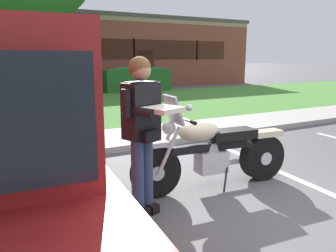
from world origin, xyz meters
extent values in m
plane|color=#565659|center=(0.00, 0.00, 0.00)|extent=(140.00, 140.00, 0.00)
cube|color=#ADA89E|center=(0.00, 3.16, 0.06)|extent=(60.00, 0.20, 0.12)
cube|color=#ADA89E|center=(0.00, 4.01, 0.04)|extent=(60.00, 1.50, 0.08)
cube|color=#478433|center=(0.00, 8.72, 0.03)|extent=(60.00, 7.92, 0.06)
cube|color=silver|center=(-1.49, 0.20, 0.00)|extent=(0.50, 4.39, 0.01)
cube|color=silver|center=(1.15, 0.20, 0.00)|extent=(0.50, 4.39, 0.01)
cylinder|color=black|center=(-0.83, 0.99, 0.32)|extent=(0.65, 0.16, 0.64)
cylinder|color=silver|center=(-0.83, 0.99, 0.32)|extent=(0.19, 0.14, 0.18)
cylinder|color=black|center=(0.76, 0.84, 0.32)|extent=(0.65, 0.24, 0.64)
cylinder|color=silver|center=(0.76, 0.84, 0.32)|extent=(0.20, 0.22, 0.18)
cube|color=silver|center=(-0.83, 0.99, 0.67)|extent=(0.45, 0.18, 0.06)
cube|color=beige|center=(0.81, 0.84, 0.66)|extent=(0.46, 0.24, 0.08)
cylinder|color=silver|center=(-0.71, 0.89, 0.60)|extent=(0.31, 0.07, 0.58)
cylinder|color=silver|center=(-0.69, 1.05, 0.60)|extent=(0.31, 0.07, 0.58)
sphere|color=silver|center=(-0.66, 0.97, 0.86)|extent=(0.17, 0.17, 0.17)
cylinder|color=silver|center=(-0.52, 0.96, 0.98)|extent=(0.10, 0.72, 0.03)
cylinder|color=black|center=(-0.56, 0.60, 0.98)|extent=(0.05, 0.10, 0.04)
cylinder|color=black|center=(-0.49, 1.32, 0.98)|extent=(0.05, 0.10, 0.04)
sphere|color=silver|center=(-0.57, 0.66, 1.14)|extent=(0.08, 0.08, 0.08)
sphere|color=silver|center=(-0.52, 1.26, 1.14)|extent=(0.08, 0.08, 0.08)
cube|color=#B2BCC6|center=(-0.60, 0.97, 1.08)|extent=(0.17, 0.37, 0.35)
cube|color=black|center=(-0.09, 0.92, 0.56)|extent=(1.10, 0.20, 0.10)
ellipsoid|color=beige|center=(-0.26, 0.93, 0.78)|extent=(0.59, 0.37, 0.26)
cube|color=black|center=(0.24, 0.89, 0.70)|extent=(0.66, 0.34, 0.12)
cube|color=silver|center=(-0.06, 0.92, 0.36)|extent=(0.42, 0.28, 0.28)
cylinder|color=silver|center=(-0.09, 0.92, 0.52)|extent=(0.18, 0.14, 0.21)
cylinder|color=silver|center=(-0.02, 0.91, 0.52)|extent=(0.18, 0.14, 0.21)
cylinder|color=silver|center=(0.32, 1.02, 0.26)|extent=(0.60, 0.13, 0.08)
cylinder|color=silver|center=(0.52, 1.00, 0.26)|extent=(0.60, 0.13, 0.08)
cylinder|color=black|center=(0.05, 0.75, 0.15)|extent=(0.13, 0.11, 0.30)
cube|color=black|center=(-1.08, 0.68, 0.05)|extent=(0.19, 0.26, 0.10)
cube|color=black|center=(-1.21, 0.63, 0.05)|extent=(0.19, 0.26, 0.10)
cylinder|color=navy|center=(-1.09, 0.70, 0.43)|extent=(0.14, 0.14, 0.86)
cylinder|color=navy|center=(-1.22, 0.65, 0.43)|extent=(0.14, 0.14, 0.86)
cube|color=black|center=(-1.16, 0.68, 1.15)|extent=(0.43, 0.34, 0.58)
cube|color=black|center=(-1.16, 0.68, 1.42)|extent=(0.35, 0.29, 0.06)
sphere|color=#A87A5B|center=(-1.16, 0.68, 1.56)|extent=(0.21, 0.21, 0.21)
sphere|color=brown|center=(-1.16, 0.69, 1.59)|extent=(0.23, 0.23, 0.23)
cube|color=black|center=(-1.11, 0.55, 0.90)|extent=(0.24, 0.17, 0.12)
cylinder|color=black|center=(-0.95, 0.58, 1.17)|extent=(0.20, 0.35, 0.09)
cylinder|color=black|center=(-1.25, 0.47, 1.17)|extent=(0.20, 0.35, 0.09)
cylinder|color=black|center=(-0.94, 0.73, 1.25)|extent=(0.10, 0.10, 0.28)
cylinder|color=black|center=(-1.36, 0.58, 1.25)|extent=(0.10, 0.10, 0.28)
cube|color=beige|center=(-1.05, 0.39, 1.19)|extent=(0.41, 0.41, 0.05)
cube|color=maroon|center=(-1.48, 0.32, 0.12)|extent=(0.28, 0.12, 0.24)
cube|color=maroon|center=(-1.48, 0.31, 0.22)|extent=(0.28, 0.13, 0.04)
torus|color=maroon|center=(-1.48, 0.32, 0.26)|extent=(0.20, 0.02, 0.20)
cube|color=black|center=(-2.05, 0.31, 1.48)|extent=(0.26, 2.72, 0.55)
cylinder|color=black|center=(-1.86, 1.91, 0.30)|extent=(0.29, 0.62, 0.60)
cylinder|color=#4C3D2D|center=(-1.42, 11.11, 1.47)|extent=(0.46, 0.46, 2.95)
cylinder|color=#4C3D2D|center=(-0.91, 11.11, 2.94)|extent=(0.16, 1.14, 1.27)
cylinder|color=#4C3D2D|center=(-1.83, 11.11, 2.81)|extent=(0.16, 0.94, 1.02)
cube|color=#286028|center=(0.09, 12.83, 0.55)|extent=(2.82, 0.90, 1.10)
ellipsoid|color=#286028|center=(0.09, 12.83, 1.10)|extent=(2.68, 0.84, 0.28)
cube|color=#286028|center=(4.12, 12.83, 0.55)|extent=(3.38, 0.90, 1.10)
ellipsoid|color=#286028|center=(4.12, 12.83, 1.10)|extent=(3.21, 0.84, 0.28)
cube|color=brown|center=(0.76, 19.48, 1.92)|extent=(24.26, 9.09, 3.83)
cube|color=#998466|center=(0.76, 14.98, 3.71)|extent=(24.26, 0.10, 0.24)
cube|color=#4C4742|center=(0.76, 19.48, 3.93)|extent=(24.51, 9.18, 0.20)
cube|color=#1E282D|center=(0.76, 14.97, 2.11)|extent=(20.62, 0.06, 1.10)
cube|color=brown|center=(0.76, 14.96, 2.11)|extent=(0.08, 0.04, 1.20)
cube|color=brown|center=(4.89, 14.96, 2.11)|extent=(0.08, 0.04, 1.20)
cube|color=brown|center=(9.01, 14.96, 2.11)|extent=(0.08, 0.04, 1.20)
cube|color=#473323|center=(5.62, 14.98, 1.05)|extent=(1.00, 0.08, 2.10)
camera|label=1|loc=(-2.58, -2.49, 1.69)|focal=35.99mm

